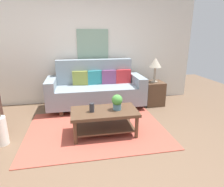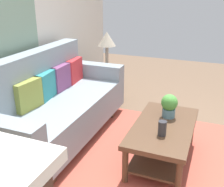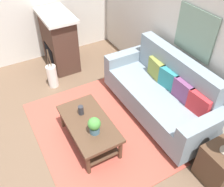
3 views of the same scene
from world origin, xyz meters
name	(u,v)px [view 3 (image 3 of 3)]	position (x,y,z in m)	size (l,w,h in m)	color
ground_plane	(68,144)	(0.00, 0.00, 0.00)	(9.32, 9.32, 0.00)	brown
wall_back	(192,32)	(0.00, 2.17, 1.35)	(5.32, 0.10, 2.70)	silver
area_rug	(97,132)	(0.00, 0.50, 0.01)	(2.41, 1.78, 0.01)	#B24C3D
couch	(161,94)	(0.12, 1.63, 0.43)	(2.15, 0.84, 1.08)	gray
throw_pillow_olive	(156,69)	(-0.21, 1.76, 0.68)	(0.36, 0.12, 0.32)	olive
throw_pillow_teal	(169,79)	(0.12, 1.76, 0.68)	(0.36, 0.12, 0.32)	teal
throw_pillow_plum	(183,91)	(0.45, 1.76, 0.68)	(0.36, 0.12, 0.32)	#7A4270
throw_pillow_crimson	(199,104)	(0.78, 1.76, 0.68)	(0.36, 0.12, 0.32)	red
coffee_table	(89,127)	(0.12, 0.33, 0.31)	(1.10, 0.60, 0.43)	#513826
tabletop_vase	(81,110)	(-0.09, 0.31, 0.50)	(0.08, 0.08, 0.15)	#2D2D33
potted_plant_tabletop	(94,125)	(0.33, 0.32, 0.57)	(0.18, 0.18, 0.26)	slate
side_table	(220,165)	(1.49, 1.55, 0.28)	(0.44, 0.44, 0.56)	#513826
fireplace	(59,41)	(-2.11, 0.71, 0.59)	(1.02, 0.58, 1.16)	#472D23
floor_vase	(52,76)	(-1.49, 0.29, 0.23)	(0.19, 0.19, 0.45)	white
floor_vase_branch_a	(49,59)	(-1.47, 0.29, 0.63)	(0.01, 0.01, 0.36)	brown
floor_vase_branch_b	(50,58)	(-1.50, 0.31, 0.63)	(0.01, 0.01, 0.36)	brown
floor_vase_branch_c	(48,58)	(-1.50, 0.28, 0.63)	(0.01, 0.01, 0.36)	brown
framed_painting	(195,33)	(0.12, 2.10, 1.40)	(0.74, 0.03, 0.70)	gray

